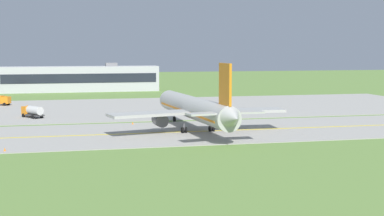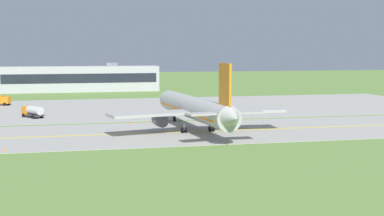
% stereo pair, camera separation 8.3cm
% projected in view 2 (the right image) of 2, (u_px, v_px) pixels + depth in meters
% --- Properties ---
extents(ground_plane, '(500.00, 500.00, 0.00)m').
position_uv_depth(ground_plane, '(163.00, 133.00, 97.33)').
color(ground_plane, olive).
extents(taxiway_strip, '(240.00, 28.00, 0.10)m').
position_uv_depth(taxiway_strip, '(163.00, 133.00, 97.32)').
color(taxiway_strip, '#9E9B93').
rests_on(taxiway_strip, ground).
extents(apron_pad, '(140.00, 52.00, 0.10)m').
position_uv_depth(apron_pad, '(174.00, 107.00, 140.24)').
color(apron_pad, '#9E9B93').
rests_on(apron_pad, ground).
extents(taxiway_centreline, '(220.00, 0.60, 0.01)m').
position_uv_depth(taxiway_centreline, '(163.00, 132.00, 97.32)').
color(taxiway_centreline, yellow).
rests_on(taxiway_centreline, taxiway_strip).
extents(airplane_lead, '(32.38, 39.66, 12.70)m').
position_uv_depth(airplane_lead, '(195.00, 109.00, 98.86)').
color(airplane_lead, '#ADADA8').
rests_on(airplane_lead, ground).
extents(service_truck_fuel, '(5.09, 6.11, 2.65)m').
position_uv_depth(service_truck_fuel, '(33.00, 111.00, 118.24)').
color(service_truck_fuel, orange).
rests_on(service_truck_fuel, ground).
extents(terminal_building, '(54.17, 8.28, 9.92)m').
position_uv_depth(terminal_building, '(81.00, 79.00, 190.59)').
color(terminal_building, '#B2B2B7').
rests_on(terminal_building, ground).
extents(traffic_cone_near_edge, '(0.44, 0.44, 0.60)m').
position_uv_depth(traffic_cone_near_edge, '(133.00, 123.00, 107.87)').
color(traffic_cone_near_edge, orange).
rests_on(traffic_cone_near_edge, ground).
extents(traffic_cone_mid_edge, '(0.44, 0.44, 0.60)m').
position_uv_depth(traffic_cone_mid_edge, '(5.00, 150.00, 79.78)').
color(traffic_cone_mid_edge, orange).
rests_on(traffic_cone_mid_edge, ground).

